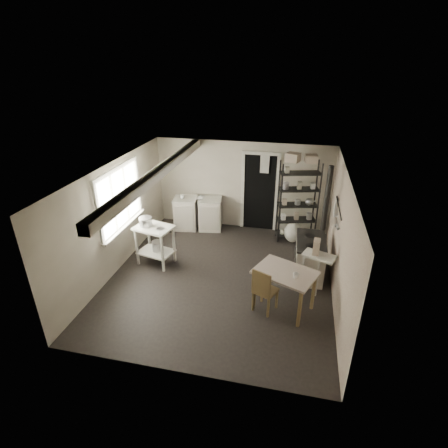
% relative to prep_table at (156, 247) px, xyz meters
% --- Properties ---
extents(floor, '(5.00, 5.00, 0.00)m').
position_rel_prep_table_xyz_m(floor, '(1.53, -0.25, -0.40)').
color(floor, black).
rests_on(floor, ground).
extents(ceiling, '(5.00, 5.00, 0.00)m').
position_rel_prep_table_xyz_m(ceiling, '(1.53, -0.25, 1.90)').
color(ceiling, beige).
rests_on(ceiling, wall_back).
extents(wall_back, '(4.50, 0.02, 2.30)m').
position_rel_prep_table_xyz_m(wall_back, '(1.53, 2.25, 0.75)').
color(wall_back, '#BCB3A0').
rests_on(wall_back, ground).
extents(wall_front, '(4.50, 0.02, 2.30)m').
position_rel_prep_table_xyz_m(wall_front, '(1.53, -2.75, 0.75)').
color(wall_front, '#BCB3A0').
rests_on(wall_front, ground).
extents(wall_left, '(0.02, 5.00, 2.30)m').
position_rel_prep_table_xyz_m(wall_left, '(-0.72, -0.25, 0.75)').
color(wall_left, '#BCB3A0').
rests_on(wall_left, ground).
extents(wall_right, '(0.02, 5.00, 2.30)m').
position_rel_prep_table_xyz_m(wall_right, '(3.78, -0.25, 0.75)').
color(wall_right, '#BCB3A0').
rests_on(wall_right, ground).
extents(window, '(0.12, 1.76, 1.28)m').
position_rel_prep_table_xyz_m(window, '(-0.69, -0.05, 1.10)').
color(window, beige).
rests_on(window, wall_left).
extents(doorway, '(0.96, 0.10, 2.08)m').
position_rel_prep_table_xyz_m(doorway, '(1.98, 2.22, 0.60)').
color(doorway, beige).
rests_on(doorway, ground).
extents(ceiling_beam, '(0.18, 5.00, 0.18)m').
position_rel_prep_table_xyz_m(ceiling_beam, '(0.33, -0.25, 1.80)').
color(ceiling_beam, beige).
rests_on(ceiling_beam, ceiling).
extents(wallpaper_panel, '(0.01, 5.00, 2.30)m').
position_rel_prep_table_xyz_m(wallpaper_panel, '(3.77, -0.25, 0.75)').
color(wallpaper_panel, '#BDAD99').
rests_on(wallpaper_panel, wall_right).
extents(utensil_rail, '(0.06, 1.20, 0.44)m').
position_rel_prep_table_xyz_m(utensil_rail, '(3.72, 0.35, 1.15)').
color(utensil_rail, '#ADADAF').
rests_on(utensil_rail, wall_right).
extents(prep_table, '(0.89, 0.72, 0.90)m').
position_rel_prep_table_xyz_m(prep_table, '(0.00, 0.00, 0.00)').
color(prep_table, beige).
rests_on(prep_table, ground).
extents(stockpot, '(0.35, 0.35, 0.30)m').
position_rel_prep_table_xyz_m(stockpot, '(-0.18, 0.01, 0.54)').
color(stockpot, '#ADADAF').
rests_on(stockpot, prep_table).
extents(saucepan, '(0.18, 0.18, 0.10)m').
position_rel_prep_table_xyz_m(saucepan, '(0.18, -0.06, 0.45)').
color(saucepan, '#ADADAF').
rests_on(saucepan, prep_table).
extents(bucket, '(0.24, 0.24, 0.26)m').
position_rel_prep_table_xyz_m(bucket, '(0.02, 0.05, -0.02)').
color(bucket, '#ADADAF').
rests_on(bucket, prep_table).
extents(base_cabinets, '(1.37, 0.75, 0.85)m').
position_rel_prep_table_xyz_m(base_cabinets, '(0.42, 1.88, 0.06)').
color(base_cabinets, beige).
rests_on(base_cabinets, ground).
extents(mixing_bowl, '(0.30, 0.30, 0.07)m').
position_rel_prep_table_xyz_m(mixing_bowl, '(0.50, 1.82, 0.55)').
color(mixing_bowl, white).
rests_on(mixing_bowl, base_cabinets).
extents(counter_cup, '(0.12, 0.12, 0.09)m').
position_rel_prep_table_xyz_m(counter_cup, '(0.04, 1.78, 0.56)').
color(counter_cup, white).
rests_on(counter_cup, base_cabinets).
extents(shelf_rack, '(1.01, 0.60, 2.00)m').
position_rel_prep_table_xyz_m(shelf_rack, '(2.96, 1.83, 0.55)').
color(shelf_rack, black).
rests_on(shelf_rack, ground).
extents(shelf_jar, '(0.08, 0.09, 0.17)m').
position_rel_prep_table_xyz_m(shelf_jar, '(2.64, 1.79, 0.96)').
color(shelf_jar, white).
rests_on(shelf_jar, shelf_rack).
extents(storage_box_a, '(0.36, 0.34, 0.20)m').
position_rel_prep_table_xyz_m(storage_box_a, '(2.76, 1.79, 1.61)').
color(storage_box_a, beige).
rests_on(storage_box_a, shelf_rack).
extents(storage_box_b, '(0.31, 0.29, 0.17)m').
position_rel_prep_table_xyz_m(storage_box_b, '(3.16, 1.80, 1.59)').
color(storage_box_b, beige).
rests_on(storage_box_b, shelf_rack).
extents(stove, '(0.61, 1.06, 0.82)m').
position_rel_prep_table_xyz_m(stove, '(3.30, 0.26, 0.04)').
color(stove, beige).
rests_on(stove, ground).
extents(stovepipe, '(0.12, 0.12, 1.47)m').
position_rel_prep_table_xyz_m(stovepipe, '(3.52, 0.65, 1.19)').
color(stovepipe, black).
rests_on(stovepipe, stove).
extents(side_ledge, '(0.66, 0.51, 0.90)m').
position_rel_prep_table_xyz_m(side_ledge, '(3.43, -0.45, 0.03)').
color(side_ledge, beige).
rests_on(side_ledge, ground).
extents(oats_box, '(0.13, 0.20, 0.28)m').
position_rel_prep_table_xyz_m(oats_box, '(3.36, -0.41, 0.61)').
color(oats_box, beige).
rests_on(oats_box, side_ledge).
extents(work_table, '(1.24, 1.08, 0.79)m').
position_rel_prep_table_xyz_m(work_table, '(2.85, -0.95, -0.02)').
color(work_table, '#BCB0A1').
rests_on(work_table, ground).
extents(table_cup, '(0.11, 0.11, 0.09)m').
position_rel_prep_table_xyz_m(table_cup, '(3.03, -1.10, 0.41)').
color(table_cup, white).
rests_on(table_cup, work_table).
extents(chair, '(0.49, 0.50, 0.89)m').
position_rel_prep_table_xyz_m(chair, '(2.54, -1.06, 0.08)').
color(chair, brown).
rests_on(chair, ground).
extents(flour_sack, '(0.50, 0.45, 0.52)m').
position_rel_prep_table_xyz_m(flour_sack, '(2.92, 1.65, -0.16)').
color(flour_sack, beige).
rests_on(flour_sack, ground).
extents(floor_crock, '(0.13, 0.13, 0.16)m').
position_rel_prep_table_xyz_m(floor_crock, '(2.91, -0.11, -0.33)').
color(floor_crock, white).
rests_on(floor_crock, ground).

